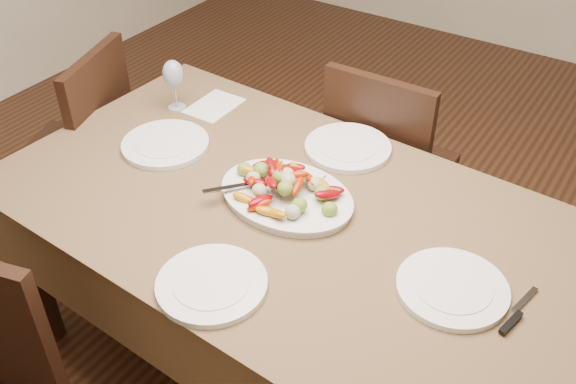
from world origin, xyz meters
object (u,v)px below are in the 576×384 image
at_px(chair_far, 392,166).
at_px(plate_far, 348,148).
at_px(wine_glass, 174,84).
at_px(chair_left, 70,156).
at_px(plate_left, 165,144).
at_px(plate_right, 452,288).
at_px(dining_table, 288,296).
at_px(serving_platter, 286,197).
at_px(plate_near, 212,284).

xyz_separation_m(chair_far, plate_far, (-0.01, -0.38, 0.29)).
relative_size(plate_far, wine_glass, 1.43).
relative_size(chair_left, plate_far, 3.24).
height_order(plate_left, plate_right, same).
height_order(dining_table, chair_far, chair_far).
relative_size(chair_left, plate_right, 3.28).
relative_size(chair_far, plate_right, 3.28).
bearing_deg(plate_right, wine_glass, 165.45).
relative_size(dining_table, chair_left, 1.94).
bearing_deg(chair_left, plate_far, 86.37).
relative_size(serving_platter, plate_right, 1.46).
bearing_deg(plate_right, plate_left, 174.85).
distance_m(chair_left, plate_near, 1.27).
relative_size(dining_table, plate_far, 6.27).
bearing_deg(chair_far, plate_right, 123.21).
bearing_deg(chair_left, serving_platter, 69.15).
relative_size(serving_platter, plate_far, 1.44).
xyz_separation_m(chair_left, serving_platter, (1.11, -0.05, 0.30)).
relative_size(chair_far, wine_glass, 4.64).
bearing_deg(serving_platter, plate_right, -7.80).
bearing_deg(plate_left, dining_table, -5.22).
bearing_deg(plate_near, wine_glass, 136.78).
bearing_deg(wine_glass, plate_right, -14.55).
relative_size(chair_far, chair_left, 1.00).
bearing_deg(dining_table, wine_glass, 158.39).
height_order(dining_table, serving_platter, serving_platter).
bearing_deg(wine_glass, plate_left, -57.24).
xyz_separation_m(chair_far, wine_glass, (-0.68, -0.48, 0.39)).
bearing_deg(chair_left, dining_table, 67.73).
distance_m(chair_left, plate_right, 1.71).
relative_size(plate_left, wine_glass, 1.45).
height_order(dining_table, wine_glass, wine_glass).
xyz_separation_m(dining_table, plate_near, (0.01, -0.38, 0.39)).
height_order(plate_right, wine_glass, wine_glass).
height_order(serving_platter, plate_right, serving_platter).
height_order(chair_left, wine_glass, wine_glass).
xyz_separation_m(plate_right, plate_near, (-0.53, -0.33, 0.00)).
distance_m(dining_table, chair_left, 1.14).
xyz_separation_m(dining_table, plate_left, (-0.53, 0.05, 0.39)).
distance_m(plate_near, wine_glass, 0.95).
distance_m(plate_right, plate_near, 0.62).
height_order(chair_far, plate_left, chair_far).
relative_size(dining_table, plate_left, 6.20).
distance_m(serving_platter, wine_glass, 0.70).
bearing_deg(dining_table, plate_left, 174.78).
bearing_deg(plate_near, plate_right, 32.21).
xyz_separation_m(serving_platter, plate_left, (-0.51, 0.02, -0.00)).
bearing_deg(plate_near, chair_left, 158.22).
bearing_deg(plate_near, serving_platter, 95.40).
distance_m(chair_far, chair_left, 1.33).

